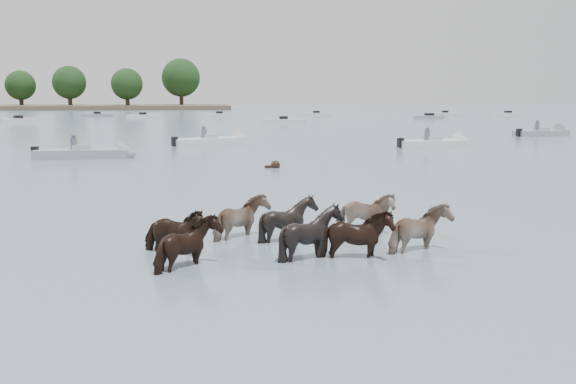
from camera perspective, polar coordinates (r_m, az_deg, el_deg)
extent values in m
plane|color=slate|center=(13.14, -8.10, -5.94)|extent=(400.00, 400.00, 0.00)
imported|color=black|center=(13.54, -10.26, -3.98)|extent=(1.65, 1.23, 1.26)
imported|color=gray|center=(14.81, -4.10, -2.78)|extent=(1.49, 1.58, 1.26)
imported|color=black|center=(14.53, 0.05, -2.89)|extent=(1.53, 1.46, 1.31)
imported|color=#907262|center=(15.65, 6.97, -2.22)|extent=(1.62, 1.13, 1.25)
imported|color=black|center=(12.35, -8.84, -5.20)|extent=(1.41, 1.52, 1.25)
imported|color=black|center=(12.97, 2.15, -4.16)|extent=(1.54, 1.45, 1.37)
imported|color=black|center=(12.99, 6.04, -4.36)|extent=(1.58, 0.81, 1.29)
imported|color=#7F6456|center=(13.79, 11.97, -3.78)|extent=(1.64, 1.67, 1.28)
sphere|color=black|center=(29.21, -1.14, 2.44)|extent=(0.44, 0.44, 0.44)
cube|color=black|center=(29.19, -1.62, 2.23)|extent=(0.50, 0.22, 0.18)
cube|color=gray|center=(35.40, -18.07, 3.24)|extent=(4.84, 1.74, 0.55)
cone|color=gray|center=(35.03, -14.21, 3.35)|extent=(0.95, 1.63, 1.60)
cube|color=#99ADB7|center=(35.37, -18.09, 3.80)|extent=(0.83, 1.14, 0.35)
cube|color=black|center=(35.91, -21.84, 3.36)|extent=(0.36, 0.36, 0.60)
cylinder|color=#595966|center=(35.42, -18.75, 4.10)|extent=(0.36, 0.36, 0.70)
sphere|color=#595966|center=(35.39, -18.78, 4.83)|extent=(0.24, 0.24, 0.24)
cube|color=silver|center=(43.10, -7.05, 4.50)|extent=(5.38, 3.74, 0.55)
cone|color=silver|center=(44.39, -4.07, 4.66)|extent=(1.51, 1.83, 1.60)
cube|color=#99ADB7|center=(43.07, -7.05, 4.96)|extent=(1.21, 1.36, 0.35)
cube|color=black|center=(41.92, -10.20, 4.52)|extent=(0.47, 0.47, 0.60)
cylinder|color=#595966|center=(43.05, -7.59, 5.22)|extent=(0.36, 0.36, 0.70)
sphere|color=#595966|center=(43.03, -7.61, 5.82)|extent=(0.24, 0.24, 0.24)
cube|color=silver|center=(41.73, 12.91, 4.21)|extent=(4.65, 2.06, 0.55)
cone|color=silver|center=(42.83, 15.59, 4.22)|extent=(1.06, 1.68, 1.60)
cube|color=#99ADB7|center=(41.71, 12.93, 4.69)|extent=(0.91, 1.20, 0.35)
cube|color=black|center=(40.72, 10.10, 4.40)|extent=(0.38, 0.38, 0.60)
cylinder|color=#595966|center=(41.55, 12.43, 4.97)|extent=(0.36, 0.36, 0.70)
sphere|color=#595966|center=(41.52, 12.45, 5.59)|extent=(0.24, 0.24, 0.24)
cube|color=gray|center=(56.38, 21.87, 4.91)|extent=(4.88, 2.57, 0.55)
cone|color=gray|center=(58.00, 23.54, 4.91)|extent=(1.23, 1.76, 1.60)
cube|color=#99ADB7|center=(56.36, 21.89, 5.27)|extent=(1.03, 1.27, 0.35)
cube|color=black|center=(54.80, 20.11, 5.08)|extent=(0.42, 0.42, 0.60)
cylinder|color=#595966|center=(56.15, 21.55, 5.48)|extent=(0.36, 0.36, 0.70)
sphere|color=#595966|center=(56.13, 21.57, 5.94)|extent=(0.24, 0.24, 0.24)
cube|color=silver|center=(86.18, -23.15, 5.95)|extent=(4.35, 3.01, 0.60)
cube|color=black|center=(86.17, -23.16, 6.20)|extent=(1.32, 1.32, 0.50)
cube|color=gray|center=(102.73, -16.81, 6.60)|extent=(4.72, 1.72, 0.60)
cube|color=black|center=(102.72, -16.82, 6.81)|extent=(1.05, 1.05, 0.50)
cube|color=silver|center=(96.98, -12.97, 6.65)|extent=(4.77, 2.53, 0.60)
cube|color=black|center=(96.97, -12.98, 6.87)|extent=(1.21, 1.21, 0.50)
cube|color=silver|center=(101.22, -6.21, 6.89)|extent=(5.17, 1.83, 0.60)
cube|color=black|center=(101.21, -6.22, 7.11)|extent=(1.06, 1.06, 0.50)
cube|color=silver|center=(76.40, -0.40, 6.38)|extent=(5.31, 2.12, 0.60)
cube|color=black|center=(76.39, -0.40, 6.66)|extent=(1.11, 1.11, 0.50)
cube|color=silver|center=(103.47, 2.57, 6.97)|extent=(5.05, 1.85, 0.60)
cube|color=black|center=(103.46, 2.57, 7.18)|extent=(1.07, 1.07, 0.50)
cube|color=gray|center=(92.23, 12.61, 6.57)|extent=(4.57, 2.69, 0.60)
cube|color=black|center=(92.22, 12.62, 6.80)|extent=(1.25, 1.25, 0.50)
cube|color=silver|center=(108.69, 13.98, 6.81)|extent=(5.27, 3.13, 0.60)
cube|color=black|center=(108.68, 13.98, 7.01)|extent=(1.28, 1.28, 0.50)
cube|color=silver|center=(110.24, 19.20, 6.61)|extent=(4.83, 1.94, 0.60)
cube|color=black|center=(110.23, 19.21, 6.81)|extent=(1.09, 1.09, 0.50)
cylinder|color=#382619|center=(167.69, -22.89, 7.43)|extent=(1.00, 1.00, 3.19)
sphere|color=black|center=(167.70, -22.98, 8.85)|extent=(7.09, 7.09, 7.09)
cylinder|color=#382619|center=(162.06, -19.04, 7.68)|extent=(1.00, 1.00, 3.55)
sphere|color=black|center=(162.08, -19.12, 9.32)|extent=(7.89, 7.89, 7.89)
cylinder|color=#382619|center=(156.77, -14.26, 7.83)|extent=(1.00, 1.00, 3.34)
sphere|color=black|center=(156.78, -14.32, 9.42)|extent=(7.43, 7.43, 7.43)
cylinder|color=#382619|center=(164.31, -9.58, 8.17)|extent=(1.00, 1.00, 4.31)
sphere|color=black|center=(164.36, -9.63, 10.13)|extent=(9.58, 9.58, 9.58)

